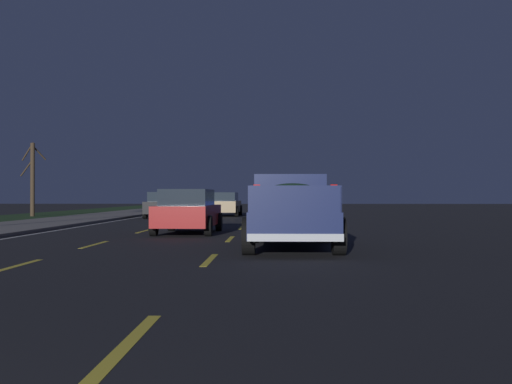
% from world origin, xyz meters
% --- Properties ---
extents(ground, '(144.00, 144.00, 0.00)m').
position_xyz_m(ground, '(27.00, 0.00, 0.00)').
color(ground, black).
extents(sidewalk_shoulder, '(108.00, 4.00, 0.12)m').
position_xyz_m(sidewalk_shoulder, '(27.00, 7.45, 0.06)').
color(sidewalk_shoulder, slate).
rests_on(sidewalk_shoulder, ground).
extents(lane_markings, '(108.00, 7.04, 0.01)m').
position_xyz_m(lane_markings, '(29.50, 3.16, 0.00)').
color(lane_markings, yellow).
rests_on(lane_markings, ground).
extents(pickup_truck, '(5.43, 2.30, 1.87)m').
position_xyz_m(pickup_truck, '(13.87, -3.50, 0.98)').
color(pickup_truck, '#141E4C').
rests_on(pickup_truck, ground).
extents(sedan_red, '(4.45, 2.10, 1.54)m').
position_xyz_m(sedan_red, '(19.63, -0.09, 0.78)').
color(sedan_red, maroon).
rests_on(sedan_red, ground).
extents(sedan_blue, '(4.43, 2.07, 1.54)m').
position_xyz_m(sedan_blue, '(37.93, -3.42, 0.78)').
color(sedan_blue, navy).
rests_on(sedan_blue, ground).
extents(sedan_tan, '(4.45, 2.10, 1.54)m').
position_xyz_m(sedan_tan, '(37.80, 0.06, 0.78)').
color(sedan_tan, '#9E845B').
rests_on(sedan_tan, ground).
extents(sedan_black, '(4.44, 2.08, 1.54)m').
position_xyz_m(sedan_black, '(34.50, 3.36, 0.78)').
color(sedan_black, black).
rests_on(sedan_black, ground).
extents(bare_tree_far, '(0.98, 1.67, 4.81)m').
position_xyz_m(bare_tree_far, '(37.15, 12.49, 2.52)').
color(bare_tree_far, '#423323').
rests_on(bare_tree_far, ground).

